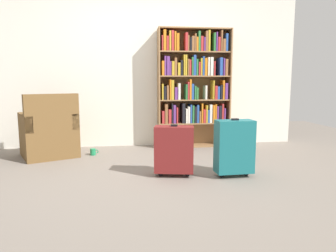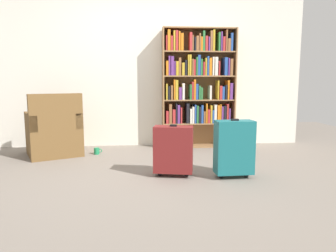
{
  "view_description": "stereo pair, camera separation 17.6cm",
  "coord_description": "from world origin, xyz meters",
  "px_view_note": "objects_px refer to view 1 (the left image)",
  "views": [
    {
      "loc": [
        -0.28,
        -3.44,
        1.07
      ],
      "look_at": [
        0.18,
        0.15,
        0.55
      ],
      "focal_mm": 33.6,
      "sensor_mm": 36.0,
      "label": 1
    },
    {
      "loc": [
        -0.11,
        -3.46,
        1.07
      ],
      "look_at": [
        0.18,
        0.15,
        0.55
      ],
      "focal_mm": 33.6,
      "sensor_mm": 36.0,
      "label": 2
    }
  ],
  "objects_px": {
    "mug": "(93,152)",
    "suitcase_dark_red": "(174,149)",
    "suitcase_teal": "(234,147)",
    "bookshelf": "(193,83)",
    "armchair": "(49,135)"
  },
  "relations": [
    {
      "from": "mug",
      "to": "suitcase_dark_red",
      "type": "distance_m",
      "value": 1.57
    },
    {
      "from": "suitcase_dark_red",
      "to": "suitcase_teal",
      "type": "relative_size",
      "value": 0.89
    },
    {
      "from": "suitcase_teal",
      "to": "armchair",
      "type": "bearing_deg",
      "value": 151.14
    },
    {
      "from": "bookshelf",
      "to": "suitcase_teal",
      "type": "height_order",
      "value": "bookshelf"
    },
    {
      "from": "mug",
      "to": "suitcase_dark_red",
      "type": "relative_size",
      "value": 0.2
    },
    {
      "from": "armchair",
      "to": "suitcase_teal",
      "type": "relative_size",
      "value": 1.41
    },
    {
      "from": "bookshelf",
      "to": "mug",
      "type": "distance_m",
      "value": 1.91
    },
    {
      "from": "suitcase_teal",
      "to": "mug",
      "type": "bearing_deg",
      "value": 143.12
    },
    {
      "from": "bookshelf",
      "to": "mug",
      "type": "relative_size",
      "value": 15.77
    },
    {
      "from": "mug",
      "to": "suitcase_dark_red",
      "type": "height_order",
      "value": "suitcase_dark_red"
    },
    {
      "from": "bookshelf",
      "to": "armchair",
      "type": "distance_m",
      "value": 2.33
    },
    {
      "from": "mug",
      "to": "suitcase_teal",
      "type": "distance_m",
      "value": 2.13
    },
    {
      "from": "mug",
      "to": "armchair",
      "type": "bearing_deg",
      "value": -179.54
    },
    {
      "from": "bookshelf",
      "to": "armchair",
      "type": "bearing_deg",
      "value": -168.19
    },
    {
      "from": "bookshelf",
      "to": "suitcase_dark_red",
      "type": "height_order",
      "value": "bookshelf"
    }
  ]
}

